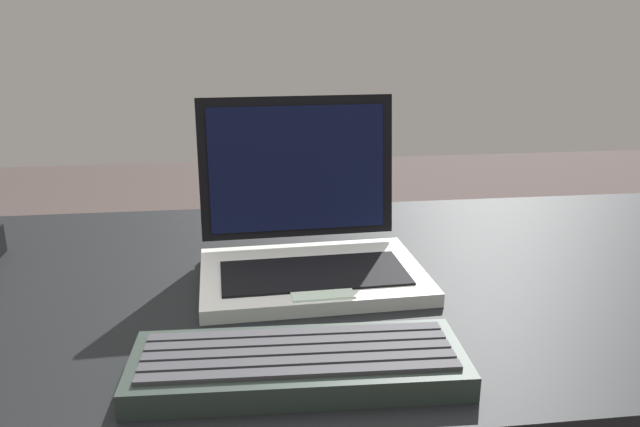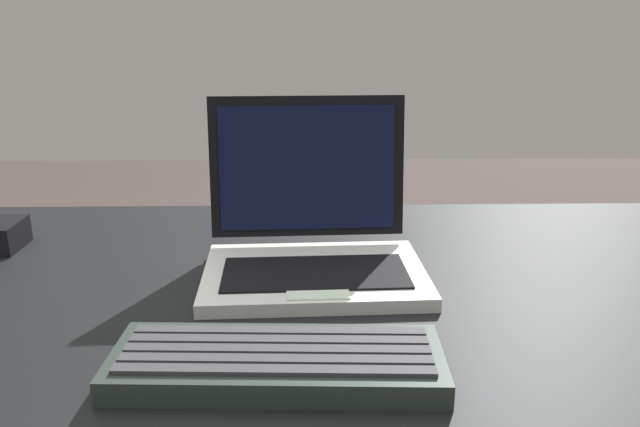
{
  "view_description": "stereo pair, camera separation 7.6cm",
  "coord_description": "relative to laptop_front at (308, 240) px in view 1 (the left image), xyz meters",
  "views": [
    {
      "loc": [
        -0.07,
        -0.75,
        1.06
      ],
      "look_at": [
        0.02,
        -0.03,
        0.84
      ],
      "focal_mm": 35.03,
      "sensor_mm": 36.0,
      "label": 1
    },
    {
      "loc": [
        0.0,
        -0.75,
        1.06
      ],
      "look_at": [
        0.02,
        -0.03,
        0.84
      ],
      "focal_mm": 35.03,
      "sensor_mm": 36.0,
      "label": 2
    }
  ],
  "objects": [
    {
      "name": "laptop_front",
      "position": [
        0.0,
        0.0,
        0.0
      ],
      "size": [
        0.29,
        0.23,
        0.22
      ],
      "color": "silver",
      "rests_on": "desk"
    },
    {
      "name": "external_keyboard",
      "position": [
        -0.04,
        -0.25,
        -0.03
      ],
      "size": [
        0.32,
        0.13,
        0.03
      ],
      "color": "#27322D",
      "rests_on": "desk"
    },
    {
      "name": "desk",
      "position": [
        -0.01,
        -0.02,
        -0.12
      ],
      "size": [
        1.58,
        0.66,
        0.74
      ],
      "color": "black",
      "rests_on": "ground"
    }
  ]
}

